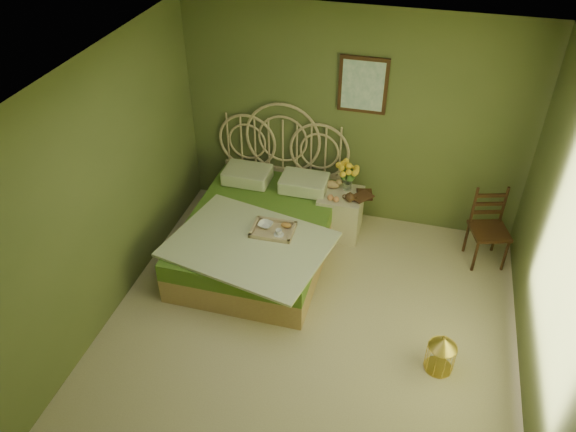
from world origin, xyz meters
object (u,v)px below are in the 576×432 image
(bed, at_px, (260,230))
(nightstand, at_px, (341,207))
(birdcage, at_px, (441,354))
(chair, at_px, (491,222))

(bed, distance_m, nightstand, 1.03)
(bed, xyz_separation_m, nightstand, (0.81, 0.62, 0.04))
(nightstand, bearing_deg, bed, -142.58)
(bed, xyz_separation_m, birdcage, (2.09, -1.18, -0.12))
(nightstand, relative_size, birdcage, 2.48)
(nightstand, xyz_separation_m, chair, (1.69, -0.04, 0.14))
(birdcage, bearing_deg, chair, 77.03)
(nightstand, xyz_separation_m, birdcage, (1.28, -1.80, -0.16))
(bed, bearing_deg, nightstand, 37.42)
(nightstand, bearing_deg, chair, -1.46)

